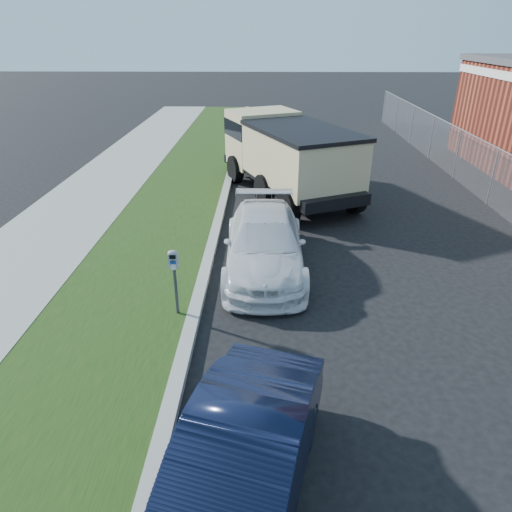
{
  "coord_description": "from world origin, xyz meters",
  "views": [
    {
      "loc": [
        -1.22,
        -7.23,
        5.08
      ],
      "look_at": [
        -1.4,
        1.0,
        1.0
      ],
      "focal_mm": 32.0,
      "sensor_mm": 36.0,
      "label": 1
    }
  ],
  "objects_px": {
    "white_wagon": "(265,243)",
    "dump_truck": "(285,152)",
    "parking_meter": "(174,269)",
    "navy_sedan": "(238,473)"
  },
  "relations": [
    {
      "from": "navy_sedan",
      "to": "white_wagon",
      "type": "bearing_deg",
      "value": 101.95
    },
    {
      "from": "white_wagon",
      "to": "dump_truck",
      "type": "relative_size",
      "value": 0.66
    },
    {
      "from": "white_wagon",
      "to": "dump_truck",
      "type": "xyz_separation_m",
      "value": [
        0.66,
        5.65,
        0.76
      ]
    },
    {
      "from": "dump_truck",
      "to": "parking_meter",
      "type": "bearing_deg",
      "value": -130.8
    },
    {
      "from": "parking_meter",
      "to": "navy_sedan",
      "type": "xyz_separation_m",
      "value": [
        1.41,
        -3.97,
        -0.47
      ]
    },
    {
      "from": "parking_meter",
      "to": "white_wagon",
      "type": "relative_size",
      "value": 0.3
    },
    {
      "from": "parking_meter",
      "to": "navy_sedan",
      "type": "bearing_deg",
      "value": -73.54
    },
    {
      "from": "parking_meter",
      "to": "white_wagon",
      "type": "distance_m",
      "value": 2.79
    },
    {
      "from": "white_wagon",
      "to": "dump_truck",
      "type": "height_order",
      "value": "dump_truck"
    },
    {
      "from": "white_wagon",
      "to": "dump_truck",
      "type": "bearing_deg",
      "value": 82.65
    }
  ]
}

